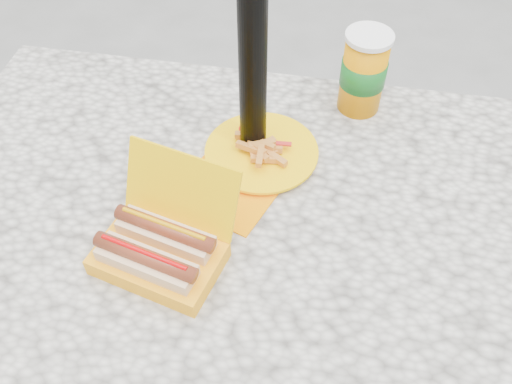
# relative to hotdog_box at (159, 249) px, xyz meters

# --- Properties ---
(ground) EXTENTS (60.00, 60.00, 0.00)m
(ground) POSITION_rel_hotdog_box_xyz_m (0.10, 0.13, -0.79)
(ground) COLOR slate
(picnic_table) EXTENTS (1.20, 0.80, 0.75)m
(picnic_table) POSITION_rel_hotdog_box_xyz_m (0.10, 0.13, -0.14)
(picnic_table) COLOR beige
(picnic_table) RESTS_ON ground
(hotdog_box) EXTENTS (0.24, 0.23, 0.16)m
(hotdog_box) POSITION_rel_hotdog_box_xyz_m (0.00, 0.00, 0.00)
(hotdog_box) COLOR #FFC200
(hotdog_box) RESTS_ON picnic_table
(fries_plate) EXTENTS (0.26, 0.31, 0.04)m
(fries_plate) POSITION_rel_hotdog_box_xyz_m (0.12, 0.26, -0.02)
(fries_plate) COLOR orange
(fries_plate) RESTS_ON picnic_table
(soda_cup) EXTENTS (0.09, 0.09, 0.18)m
(soda_cup) POSITION_rel_hotdog_box_xyz_m (0.30, 0.45, 0.05)
(soda_cup) COLOR orange
(soda_cup) RESTS_ON picnic_table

